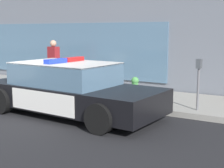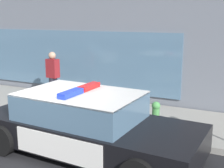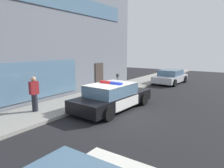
# 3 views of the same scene
# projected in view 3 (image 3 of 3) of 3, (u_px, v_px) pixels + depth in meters

# --- Properties ---
(ground) EXTENTS (48.00, 48.00, 0.00)m
(ground) POSITION_uv_depth(u_px,v_px,m) (113.00, 116.00, 9.39)
(ground) COLOR black
(sidewalk) EXTENTS (48.00, 2.73, 0.15)m
(sidewalk) POSITION_uv_depth(u_px,v_px,m) (66.00, 105.00, 11.14)
(sidewalk) COLOR gray
(sidewalk) RESTS_ON ground
(police_cruiser) EXTENTS (5.03, 2.38, 1.49)m
(police_cruiser) POSITION_uv_depth(u_px,v_px,m) (113.00, 96.00, 10.49)
(police_cruiser) COLOR black
(police_cruiser) RESTS_ON ground
(fire_hydrant) EXTENTS (0.34, 0.39, 0.73)m
(fire_hydrant) POSITION_uv_depth(u_px,v_px,m) (99.00, 92.00, 12.33)
(fire_hydrant) COLOR #4C994C
(fire_hydrant) RESTS_ON sidewalk
(car_down_street) EXTENTS (4.40, 2.30, 1.29)m
(car_down_street) POSITION_uv_depth(u_px,v_px,m) (170.00, 77.00, 18.58)
(car_down_street) COLOR #B7B7BC
(car_down_street) RESTS_ON ground
(pedestrian_on_sidewalk) EXTENTS (0.43, 0.30, 1.71)m
(pedestrian_on_sidewalk) POSITION_uv_depth(u_px,v_px,m) (34.00, 94.00, 9.58)
(pedestrian_on_sidewalk) COLOR #23232D
(pedestrian_on_sidewalk) RESTS_ON sidewalk
(parking_meter) EXTENTS (0.12, 0.18, 1.34)m
(parking_meter) POSITION_uv_depth(u_px,v_px,m) (118.00, 80.00, 13.70)
(parking_meter) COLOR slate
(parking_meter) RESTS_ON sidewalk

